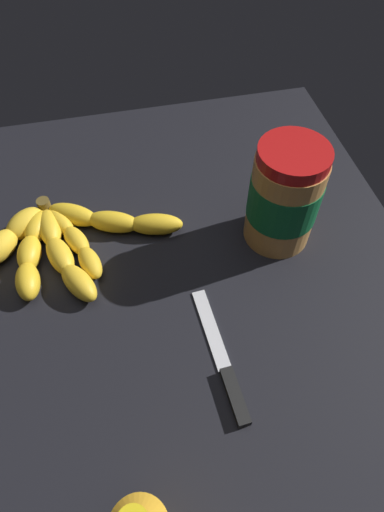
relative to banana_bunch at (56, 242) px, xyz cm
name	(u,v)px	position (x,y,z in cm)	size (l,w,h in cm)	color
ground_plane	(156,275)	(13.47, -6.71, -3.30)	(76.38, 77.49, 3.25)	black
banana_bunch	(56,242)	(0.00, 0.00, 0.00)	(33.59, 20.31, 3.76)	yellow
peanut_butter_jar	(284,197)	(32.73, -4.22, 6.41)	(10.04, 10.04, 16.37)	#BF8442
butter_knife	(224,364)	(19.37, -23.13, -1.21)	(2.83, 18.96, 1.20)	silver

